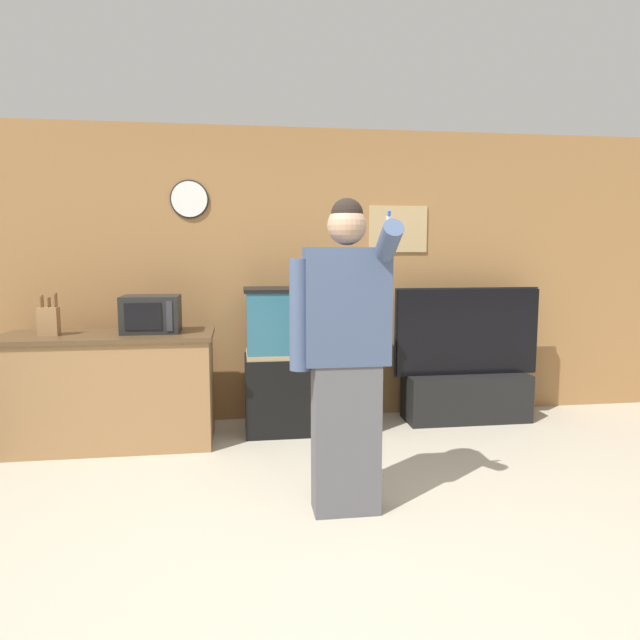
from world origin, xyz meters
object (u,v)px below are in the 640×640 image
Objects in this scene: microwave at (151,314)px; knife_block at (49,321)px; counter_island at (110,389)px; tv_on_stand at (466,382)px; person_standing at (345,353)px; aquarium_on_stand at (306,360)px.

knife_block is at bearing -175.60° from microwave.
counter_island is 3.05m from tv_on_stand.
counter_island is 1.21× the size of tv_on_stand.
microwave is 1.93m from person_standing.
counter_island is 0.69m from knife_block.
knife_block is 2.03m from aquarium_on_stand.
knife_block is 0.18× the size of person_standing.
aquarium_on_stand reaches higher than knife_block.
tv_on_stand is (2.71, 0.20, -0.68)m from microwave.
knife_block is 3.52m from tv_on_stand.
person_standing is at bearing -34.37° from knife_block.
microwave is 1.31m from aquarium_on_stand.
counter_island is 0.67m from microwave.
counter_island is at bearing -174.87° from aquarium_on_stand.
counter_island is 3.67× the size of microwave.
person_standing is (0.04, -1.55, 0.34)m from aquarium_on_stand.
person_standing reaches higher than aquarium_on_stand.
aquarium_on_stand is 0.92× the size of tv_on_stand.
aquarium_on_stand is at bearing 4.80° from knife_block.
microwave is 0.24× the size of person_standing.
person_standing is (1.28, -1.44, -0.08)m from microwave.
aquarium_on_stand is 1.49m from tv_on_stand.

